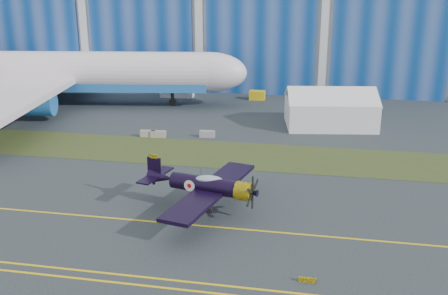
% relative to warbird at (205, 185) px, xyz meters
% --- Properties ---
extents(ground, '(260.00, 260.00, 0.00)m').
position_rel_warbird_xyz_m(ground, '(-12.65, 2.22, -2.57)').
color(ground, '#2F363B').
rests_on(ground, ground).
extents(grass_median, '(260.00, 10.00, 0.02)m').
position_rel_warbird_xyz_m(grass_median, '(-12.65, 16.22, -2.55)').
color(grass_median, '#475128').
rests_on(grass_median, ground).
extents(hangar, '(220.00, 45.70, 30.00)m').
position_rel_warbird_xyz_m(hangar, '(-12.65, 74.00, 12.39)').
color(hangar, silver).
rests_on(hangar, ground).
extents(taxiway_centreline, '(200.00, 0.20, 0.02)m').
position_rel_warbird_xyz_m(taxiway_centreline, '(-12.65, -2.78, -2.56)').
color(taxiway_centreline, yellow).
rests_on(taxiway_centreline, ground).
extents(edge_line_far, '(80.00, 0.20, 0.02)m').
position_rel_warbird_xyz_m(edge_line_far, '(-12.65, -11.28, -2.56)').
color(edge_line_far, yellow).
rests_on(edge_line_far, ground).
extents(guard_board_right, '(1.20, 0.15, 0.35)m').
position_rel_warbird_xyz_m(guard_board_right, '(9.35, -9.78, -2.39)').
color(guard_board_right, yellow).
rests_on(guard_board_right, ground).
extents(warbird, '(14.61, 16.47, 4.23)m').
position_rel_warbird_xyz_m(warbird, '(0.00, 0.00, 0.00)').
color(warbird, black).
rests_on(warbird, ground).
extents(jetliner, '(79.62, 70.54, 24.87)m').
position_rel_warbird_xyz_m(jetliner, '(-33.94, 36.57, 9.87)').
color(jetliner, white).
rests_on(jetliner, ground).
extents(tent, '(13.43, 10.71, 5.67)m').
position_rel_warbird_xyz_m(tent, '(10.81, 31.55, 0.27)').
color(tent, white).
rests_on(tent, ground).
extents(shipping_container, '(5.80, 2.46, 2.49)m').
position_rel_warbird_xyz_m(shipping_container, '(-15.55, 46.31, -1.33)').
color(shipping_container, silver).
rests_on(shipping_container, ground).
extents(tug, '(2.64, 1.66, 1.54)m').
position_rel_warbird_xyz_m(tug, '(-1.41, 46.68, -1.80)').
color(tug, gold).
rests_on(tug, ground).
extents(barrier_a, '(2.05, 0.80, 0.90)m').
position_rel_warbird_xyz_m(barrier_a, '(-12.52, 21.41, -2.12)').
color(barrier_a, gray).
rests_on(barrier_a, ground).
extents(barrier_b, '(2.06, 0.86, 0.90)m').
position_rel_warbird_xyz_m(barrier_b, '(-11.12, 21.43, -2.12)').
color(barrier_b, gray).
rests_on(barrier_b, ground).
extents(barrier_c, '(2.04, 0.74, 0.90)m').
position_rel_warbird_xyz_m(barrier_c, '(-4.85, 22.71, -2.12)').
color(barrier_c, gray).
rests_on(barrier_c, ground).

